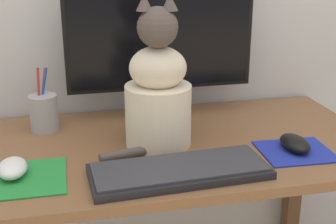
% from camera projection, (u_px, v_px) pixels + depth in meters
% --- Properties ---
extents(desk, '(1.13, 0.59, 0.75)m').
position_uv_depth(desk, '(168.00, 184.00, 1.30)').
color(desk, brown).
rests_on(desk, ground_plane).
extents(monitor, '(0.56, 0.17, 0.41)m').
position_uv_depth(monitor, '(161.00, 43.00, 1.36)').
color(monitor, black).
rests_on(monitor, desk).
extents(keyboard, '(0.42, 0.18, 0.02)m').
position_uv_depth(keyboard, '(179.00, 171.00, 1.07)').
color(keyboard, black).
rests_on(keyboard, desk).
extents(mousepad_left, '(0.21, 0.19, 0.00)m').
position_uv_depth(mousepad_left, '(19.00, 179.00, 1.06)').
color(mousepad_left, '#238438').
rests_on(mousepad_left, desk).
extents(mousepad_right, '(0.19, 0.17, 0.00)m').
position_uv_depth(mousepad_right, '(295.00, 151.00, 1.20)').
color(mousepad_right, '#1E2D9E').
rests_on(mousepad_right, desk).
extents(computer_mouse_left, '(0.07, 0.10, 0.04)m').
position_uv_depth(computer_mouse_left, '(12.00, 168.00, 1.06)').
color(computer_mouse_left, white).
rests_on(computer_mouse_left, mousepad_left).
extents(computer_mouse_right, '(0.07, 0.11, 0.03)m').
position_uv_depth(computer_mouse_right, '(295.00, 143.00, 1.20)').
color(computer_mouse_right, black).
rests_on(computer_mouse_right, mousepad_right).
extents(cat, '(0.26, 0.20, 0.39)m').
position_uv_depth(cat, '(158.00, 92.00, 1.20)').
color(cat, beige).
rests_on(cat, desk).
extents(pen_cup, '(0.08, 0.08, 0.18)m').
position_uv_depth(pen_cup, '(44.00, 112.00, 1.32)').
color(pen_cup, '#99999E').
rests_on(pen_cup, desk).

